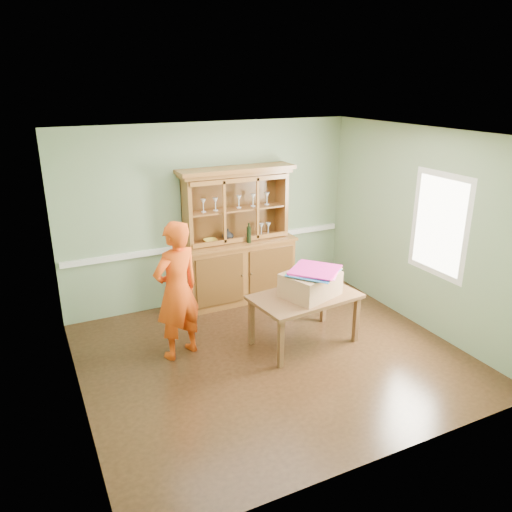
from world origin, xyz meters
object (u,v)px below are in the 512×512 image
cardboard_box (310,284)px  dining_table (305,301)px  china_hutch (238,255)px  person (177,291)px

cardboard_box → dining_table: bearing=154.1°
china_hutch → person: bearing=-137.9°
china_hutch → dining_table: (0.21, -1.62, -0.14)m
china_hutch → cardboard_box: size_ratio=3.14×
cardboard_box → china_hutch: bearing=99.2°
person → cardboard_box: bearing=145.1°
china_hutch → cardboard_box: china_hutch is taller
cardboard_box → person: person is taller
china_hutch → cardboard_box: bearing=-80.8°
cardboard_box → person: (-1.60, 0.44, 0.04)m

